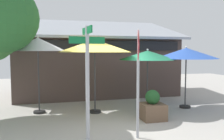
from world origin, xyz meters
TOP-DOWN VIEW (x-y plane):
  - ground_plane at (0.00, 0.00)m, footprint 28.00×28.00m
  - cafe_building at (0.25, 5.54)m, footprint 8.54×4.77m
  - street_sign_post at (-1.27, -1.77)m, footprint 0.83×0.89m
  - stop_sign at (0.10, -1.44)m, footprint 0.34×0.77m
  - patio_umbrella_ivory_left at (-2.55, 1.85)m, footprint 2.03×2.03m
  - patio_umbrella_mustard_center at (-0.53, 1.37)m, footprint 2.68×2.68m
  - patio_umbrella_forest_green_right at (1.55, 1.37)m, footprint 2.25×2.25m
  - patio_umbrella_royal_blue_far_right at (3.15, 1.23)m, footprint 2.49×2.49m
  - sidewalk_planter at (1.17, 0.03)m, footprint 0.77×0.77m

SIDE VIEW (x-z plane):
  - ground_plane at x=0.00m, z-range -0.10..0.00m
  - sidewalk_planter at x=1.17m, z-range -0.10..0.90m
  - cafe_building at x=0.25m, z-range -0.55..3.67m
  - street_sign_post at x=-1.27m, z-range 0.32..3.18m
  - stop_sign at x=0.10m, z-range 0.59..3.46m
  - patio_umbrella_forest_green_right at x=1.55m, z-range 0.92..3.31m
  - patio_umbrella_royal_blue_far_right at x=3.15m, z-range 0.95..3.45m
  - patio_umbrella_mustard_center at x=-0.53m, z-range 1.08..3.87m
  - patio_umbrella_ivory_left at x=-2.55m, z-range 1.09..3.94m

